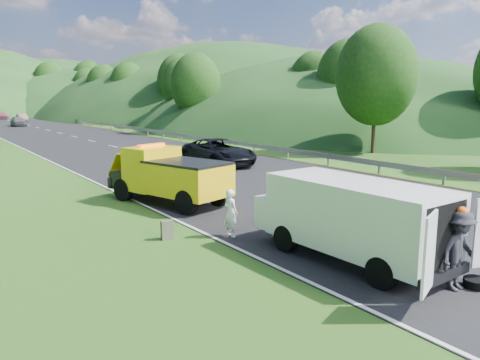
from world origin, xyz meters
TOP-DOWN VIEW (x-y plane):
  - ground at (0.00, 0.00)m, footprint 320.00×320.00m
  - road_surface at (3.00, 40.00)m, footprint 14.00×200.00m
  - guardrail at (10.30, 52.50)m, footprint 0.06×140.00m
  - tree_line_right at (23.00, 60.00)m, footprint 14.00×140.00m
  - tow_truck at (-2.85, 5.21)m, footprint 3.49×5.93m
  - white_van at (-1.94, -3.82)m, footprint 3.39×6.25m
  - woman at (-3.39, -0.21)m, footprint 0.47×0.60m
  - child at (-2.16, -1.09)m, footprint 0.52×0.43m
  - worker at (-1.42, -6.59)m, footprint 1.21×0.71m
  - suitcase at (-5.15, 0.71)m, footprint 0.41×0.28m
  - spare_tire at (-0.91, -6.80)m, footprint 0.60×0.60m
  - passing_suv at (4.67, 13.22)m, footprint 2.95×6.06m
  - dist_car_a at (1.38, 62.79)m, footprint 1.72×4.27m
  - dist_car_b at (4.45, 76.81)m, footprint 1.37×3.93m
  - dist_car_c at (2.90, 87.68)m, footprint 1.87×4.59m

SIDE VIEW (x-z plane):
  - ground at x=0.00m, z-range 0.00..0.00m
  - guardrail at x=10.30m, z-range -0.76..0.76m
  - tree_line_right at x=23.00m, z-range -7.00..7.00m
  - woman at x=-3.39m, z-range -0.76..0.76m
  - child at x=-2.16m, z-range -0.49..0.49m
  - worker at x=-1.42m, z-range -0.93..0.93m
  - spare_tire at x=-0.91m, z-range -0.10..0.10m
  - passing_suv at x=4.67m, z-range -0.83..0.83m
  - dist_car_a at x=1.38m, z-range -0.73..0.73m
  - dist_car_b at x=4.45m, z-range -0.65..0.65m
  - dist_car_c at x=2.90m, z-range -0.67..0.67m
  - road_surface at x=3.00m, z-range 0.00..0.02m
  - suitcase at x=-5.15m, z-range 0.00..0.60m
  - tow_truck at x=-2.85m, z-range -0.03..2.38m
  - white_van at x=-1.94m, z-range 0.14..2.34m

